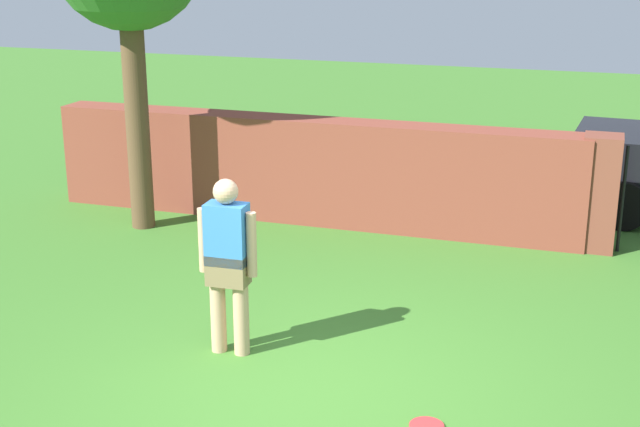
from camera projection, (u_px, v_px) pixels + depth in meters
ground_plane at (306, 396)px, 7.21m from camera, size 40.00×40.00×0.00m
brick_wall at (309, 170)px, 11.52m from camera, size 7.07×0.50×1.37m
person at (228, 259)px, 7.72m from camera, size 0.54×0.23×1.62m
frisbee_red at (427, 426)px, 6.74m from camera, size 0.27×0.27×0.02m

